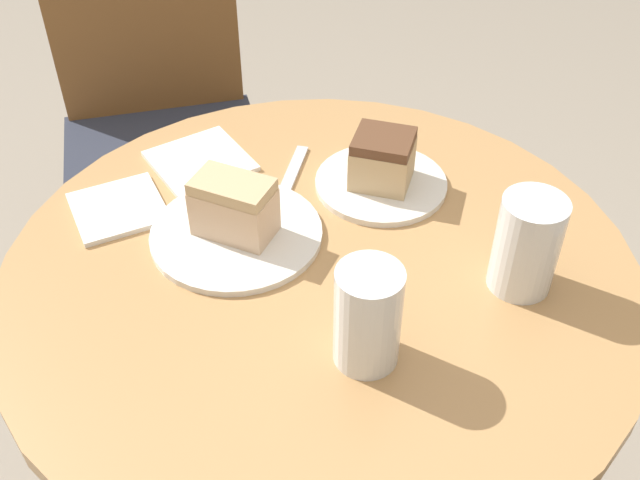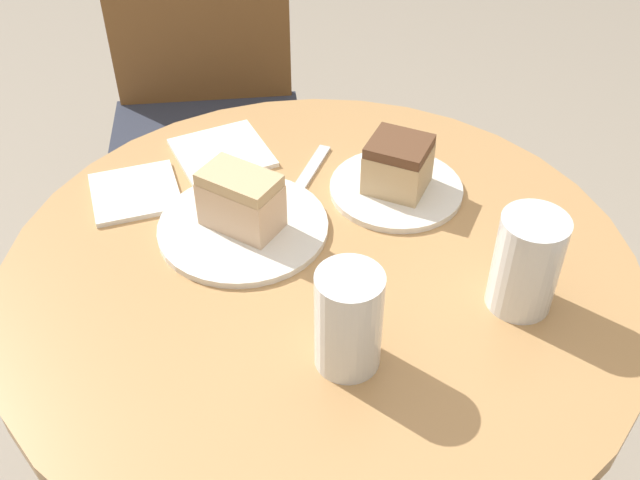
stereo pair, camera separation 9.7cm
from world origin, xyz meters
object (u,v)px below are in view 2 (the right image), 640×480
object	(u,v)px
chair	(205,107)
cake_slice_far	(398,165)
cake_slice_near	(241,200)
glass_water	(348,324)
plate_near	(243,227)
glass_lemonade	(525,267)
plate_far	(396,189)

from	to	relation	value
chair	cake_slice_far	distance (m)	0.75
chair	cake_slice_near	distance (m)	0.75
glass_water	plate_near	bearing A→B (deg)	107.90
cake_slice_near	glass_lemonade	world-z (taller)	glass_lemonade
cake_slice_far	glass_lemonade	size ratio (longest dim) A/B	0.88
chair	plate_far	xyz separation A→B (m)	(0.23, -0.67, 0.22)
cake_slice_far	glass_lemonade	distance (m)	0.27
glass_lemonade	glass_water	world-z (taller)	same
cake_slice_far	glass_water	distance (m)	0.33
plate_near	glass_lemonade	size ratio (longest dim) A/B	1.80
cake_slice_near	glass_water	distance (m)	0.27
cake_slice_near	cake_slice_far	distance (m)	0.24
plate_near	plate_far	bearing A→B (deg)	8.91
chair	glass_water	distance (m)	1.00
plate_far	plate_near	bearing A→B (deg)	-171.09
cake_slice_near	plate_far	bearing A→B (deg)	8.91
chair	glass_water	xyz separation A→B (m)	(0.08, -0.96, 0.27)
plate_far	cake_slice_near	distance (m)	0.24
cake_slice_near	glass_lemonade	xyz separation A→B (m)	(0.32, -0.22, 0.01)
plate_near	plate_far	distance (m)	0.24
plate_near	glass_lemonade	distance (m)	0.39
glass_lemonade	plate_near	bearing A→B (deg)	145.64
cake_slice_near	glass_lemonade	distance (m)	0.38
plate_near	cake_slice_near	size ratio (longest dim) A/B	1.96
cake_slice_near	glass_water	bearing A→B (deg)	-72.10
plate_far	cake_slice_far	distance (m)	0.04
cake_slice_near	chair	bearing A→B (deg)	89.96
glass_lemonade	plate_far	bearing A→B (deg)	107.84
chair	cake_slice_near	size ratio (longest dim) A/B	8.22
chair	plate_near	size ratio (longest dim) A/B	4.19
glass_water	plate_far	bearing A→B (deg)	62.98
cake_slice_far	cake_slice_near	bearing A→B (deg)	-171.09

